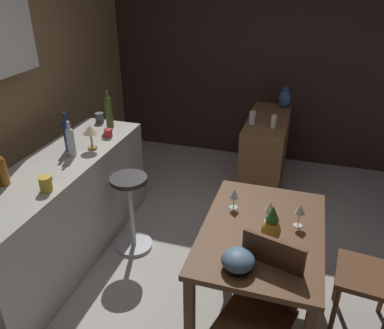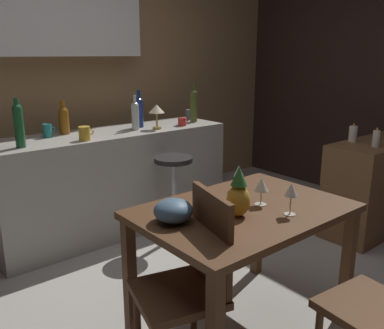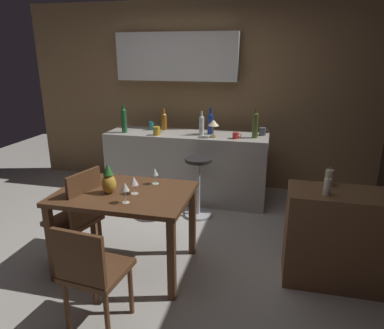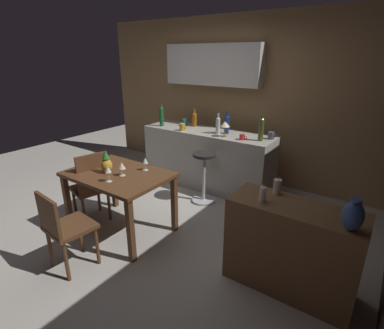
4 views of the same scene
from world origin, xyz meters
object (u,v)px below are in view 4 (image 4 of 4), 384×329
(dining_table, at_px, (119,181))
(vase_ceramic_blue, at_px, (353,215))
(wine_glass_right, at_px, (108,170))
(wine_glass_center, at_px, (122,166))
(fruit_bowl, at_px, (100,159))
(sideboard_cabinet, at_px, (291,248))
(chair_near_window, at_px, (91,185))
(wine_glass_left, at_px, (145,161))
(wine_bottle_olive, at_px, (261,128))
(cup_slate, at_px, (271,136))
(cup_teal, at_px, (185,122))
(cup_red, at_px, (242,137))
(cup_mustard, at_px, (182,127))
(pineapple_centerpiece, at_px, (106,163))
(wine_bottle_cobalt, at_px, (227,123))
(wine_bottle_green, at_px, (162,115))
(counter_lamp, at_px, (225,125))
(pillar_candle_tall, at_px, (263,194))
(wine_bottle_clear, at_px, (218,125))
(pillar_candle_short, at_px, (277,186))
(wine_bottle_amber, at_px, (194,118))
(bar_stool, at_px, (204,176))

(dining_table, distance_m, vase_ceramic_blue, 2.38)
(vase_ceramic_blue, bearing_deg, wine_glass_right, -172.40)
(wine_glass_center, relative_size, fruit_bowl, 0.79)
(sideboard_cabinet, distance_m, chair_near_window, 2.39)
(wine_glass_left, xyz_separation_m, wine_bottle_olive, (0.81, 1.41, 0.22))
(cup_slate, bearing_deg, dining_table, -121.14)
(cup_teal, relative_size, vase_ceramic_blue, 0.45)
(cup_red, height_order, cup_mustard, cup_mustard)
(pineapple_centerpiece, height_order, fruit_bowl, pineapple_centerpiece)
(chair_near_window, distance_m, wine_bottle_cobalt, 2.08)
(vase_ceramic_blue, bearing_deg, cup_red, 136.80)
(wine_bottle_green, bearing_deg, counter_lamp, -0.48)
(sideboard_cabinet, bearing_deg, cup_teal, 145.36)
(dining_table, relative_size, pillar_candle_tall, 7.27)
(chair_near_window, bearing_deg, fruit_bowl, 84.02)
(cup_mustard, bearing_deg, cup_red, 2.42)
(pineapple_centerpiece, bearing_deg, dining_table, 29.55)
(wine_bottle_olive, distance_m, counter_lamp, 0.51)
(wine_bottle_clear, height_order, vase_ceramic_blue, wine_bottle_clear)
(pillar_candle_short, bearing_deg, cup_slate, 112.93)
(wine_bottle_amber, height_order, vase_ceramic_blue, wine_bottle_amber)
(sideboard_cabinet, distance_m, pillar_candle_tall, 0.55)
(wine_glass_left, height_order, pillar_candle_tall, pillar_candle_tall)
(sideboard_cabinet, relative_size, wine_glass_right, 6.36)
(wine_glass_right, distance_m, pillar_candle_short, 1.70)
(wine_bottle_amber, height_order, pillar_candle_tall, wine_bottle_amber)
(wine_bottle_clear, relative_size, cup_teal, 2.80)
(counter_lamp, xyz_separation_m, pillar_candle_short, (1.21, -1.21, -0.18))
(wine_bottle_clear, height_order, cup_red, wine_bottle_clear)
(wine_bottle_clear, bearing_deg, fruit_bowl, -115.78)
(dining_table, xyz_separation_m, vase_ceramic_blue, (2.36, 0.08, 0.29))
(wine_bottle_clear, distance_m, pillar_candle_short, 1.90)
(cup_slate, distance_m, counter_lamp, 0.65)
(wine_glass_right, distance_m, cup_slate, 2.26)
(cup_slate, bearing_deg, wine_glass_right, -115.76)
(bar_stool, distance_m, wine_bottle_clear, 0.80)
(wine_glass_center, bearing_deg, dining_table, 165.32)
(wine_glass_left, height_order, cup_red, cup_red)
(wine_bottle_amber, xyz_separation_m, cup_mustard, (0.02, -0.35, -0.07))
(counter_lamp, bearing_deg, wine_bottle_clear, 151.36)
(bar_stool, distance_m, wine_bottle_green, 1.34)
(wine_bottle_olive, bearing_deg, cup_red, -155.76)
(sideboard_cabinet, distance_m, pillar_candle_short, 0.55)
(bar_stool, xyz_separation_m, pineapple_centerpiece, (-0.51, -1.24, 0.46))
(cup_mustard, bearing_deg, pillar_candle_short, -30.97)
(cup_mustard, xyz_separation_m, pillar_candle_tall, (1.88, -1.38, -0.07))
(fruit_bowl, relative_size, cup_slate, 1.67)
(wine_bottle_clear, bearing_deg, cup_slate, 12.26)
(sideboard_cabinet, bearing_deg, wine_bottle_green, 152.48)
(chair_near_window, distance_m, fruit_bowl, 0.34)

